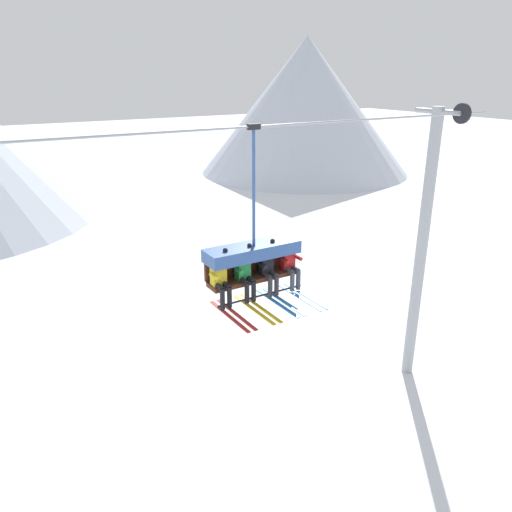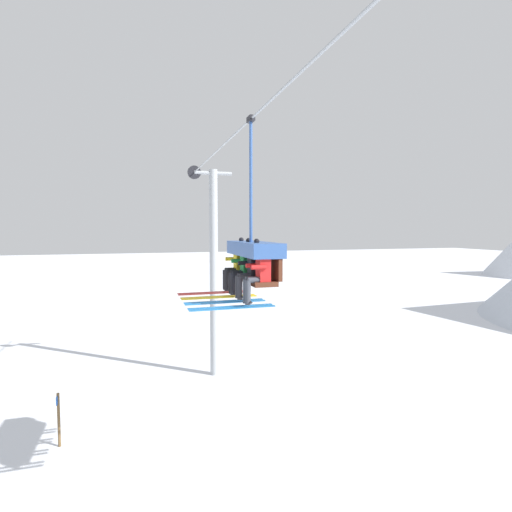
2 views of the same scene
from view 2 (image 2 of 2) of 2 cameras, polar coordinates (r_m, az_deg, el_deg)
ground_plane at (r=11.40m, az=3.01°, el=-30.06°), size 200.00×200.00×0.00m
lift_tower_near at (r=17.28m, az=-6.10°, el=-1.76°), size 0.36×1.88×9.01m
lift_cable at (r=9.90m, az=-2.23°, el=17.70°), size 17.20×0.05×0.05m
chairlift_chair at (r=8.81m, az=-0.27°, el=0.33°), size 2.30×0.74×3.86m
skier_yellow at (r=9.67m, az=-3.08°, el=-1.17°), size 0.48×1.70×1.34m
skier_green at (r=9.07m, az=-2.13°, el=-1.50°), size 0.48×1.70×1.34m
skier_black at (r=8.47m, az=-1.05°, el=-1.88°), size 0.48×1.70×1.34m
skier_red at (r=7.88m, az=0.15°, el=-2.47°), size 0.46×1.70×1.23m
trail_sign at (r=13.80m, az=-26.37°, el=-19.85°), size 0.36×0.08×1.60m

